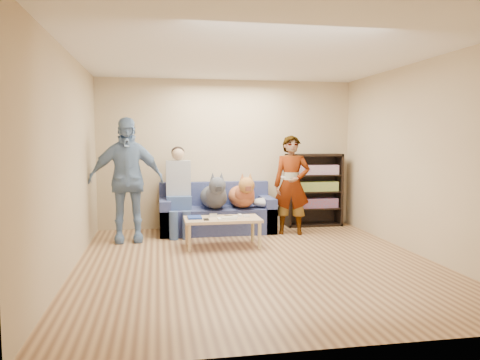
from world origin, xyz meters
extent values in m
plane|color=brown|center=(0.00, 0.00, 0.00)|extent=(5.00, 5.00, 0.00)
plane|color=white|center=(0.00, 0.00, 2.60)|extent=(5.00, 5.00, 0.00)
plane|color=tan|center=(0.00, 2.50, 1.30)|extent=(4.50, 0.00, 4.50)
plane|color=tan|center=(0.00, -2.50, 1.30)|extent=(4.50, 0.00, 4.50)
plane|color=tan|center=(-2.25, 0.00, 1.30)|extent=(0.00, 5.00, 5.00)
plane|color=tan|center=(2.25, 0.00, 1.30)|extent=(0.00, 5.00, 5.00)
ellipsoid|color=#B1B1B6|center=(0.54, 1.89, 0.50)|extent=(0.44, 0.37, 0.15)
imported|color=gray|center=(0.95, 1.68, 0.81)|extent=(0.67, 0.53, 1.62)
imported|color=#708DB4|center=(-1.69, 1.57, 0.95)|extent=(1.14, 0.54, 1.89)
cube|color=white|center=(0.75, 1.48, 0.96)|extent=(0.05, 0.11, 0.03)
cube|color=navy|center=(-0.70, 1.01, 0.43)|extent=(0.20, 0.26, 0.03)
cube|color=silver|center=(-0.25, 0.86, 0.43)|extent=(0.26, 0.20, 0.02)
cube|color=#B0A78D|center=(-0.22, 0.88, 0.44)|extent=(0.22, 0.17, 0.01)
cube|color=#B7B7BC|center=(-0.42, 1.08, 0.45)|extent=(0.11, 0.06, 0.05)
cube|color=white|center=(-0.02, 1.06, 0.43)|extent=(0.04, 0.13, 0.03)
cube|color=white|center=(0.06, 0.98, 0.43)|extent=(0.09, 0.06, 0.03)
cylinder|color=silver|center=(-0.10, 0.94, 0.43)|extent=(0.07, 0.07, 0.02)
cylinder|color=silver|center=(-0.10, 1.02, 0.43)|extent=(0.07, 0.07, 0.02)
cylinder|color=orange|center=(-0.32, 0.80, 0.42)|extent=(0.13, 0.06, 0.01)
cylinder|color=black|center=(-0.18, 1.14, 0.42)|extent=(0.13, 0.08, 0.01)
cube|color=black|center=(-0.55, 0.84, 0.43)|extent=(0.07, 0.12, 0.02)
cube|color=#515B93|center=(-0.25, 2.05, 0.21)|extent=(1.90, 0.85, 0.42)
cube|color=#515B93|center=(-0.25, 2.38, 0.62)|extent=(1.90, 0.18, 0.40)
cube|color=#515B93|center=(-1.11, 2.05, 0.29)|extent=(0.18, 0.85, 0.58)
cube|color=#515B93|center=(0.61, 2.05, 0.29)|extent=(0.18, 0.85, 0.58)
cube|color=#456099|center=(-0.89, 1.97, 0.53)|extent=(0.40, 0.38, 0.22)
cylinder|color=#3C4F84|center=(-0.99, 1.55, 0.21)|extent=(0.14, 0.14, 0.47)
cylinder|color=#3C4784|center=(-0.79, 1.55, 0.21)|extent=(0.14, 0.14, 0.47)
cube|color=#A5A6A9|center=(-0.89, 2.07, 0.92)|extent=(0.40, 0.24, 0.58)
sphere|color=tan|center=(-0.89, 2.07, 1.32)|extent=(0.21, 0.21, 0.21)
ellipsoid|color=black|center=(-0.89, 2.10, 1.35)|extent=(0.22, 0.22, 0.19)
ellipsoid|color=#45464E|center=(-0.31, 1.94, 0.61)|extent=(0.44, 0.91, 0.38)
sphere|color=#53555E|center=(-0.31, 1.62, 0.70)|extent=(0.33, 0.33, 0.33)
sphere|color=#4D5057|center=(-0.31, 1.44, 0.85)|extent=(0.26, 0.26, 0.26)
cube|color=black|center=(-0.31, 1.32, 0.81)|extent=(0.08, 0.13, 0.08)
cone|color=#46484F|center=(-0.38, 1.47, 0.99)|extent=(0.08, 0.08, 0.13)
cone|color=#51525C|center=(-0.24, 1.47, 0.99)|extent=(0.08, 0.08, 0.13)
cylinder|color=#4F545A|center=(-0.31, 2.37, 0.57)|extent=(0.05, 0.30, 0.17)
ellipsoid|color=#A95333|center=(0.16, 1.97, 0.60)|extent=(0.42, 0.88, 0.37)
sphere|color=#B55937|center=(0.16, 1.67, 0.69)|extent=(0.32, 0.32, 0.32)
sphere|color=#B67837|center=(0.16, 1.51, 0.84)|extent=(0.26, 0.26, 0.26)
cube|color=brown|center=(0.16, 1.40, 0.80)|extent=(0.08, 0.12, 0.07)
cone|color=#A96333|center=(0.10, 1.54, 0.97)|extent=(0.08, 0.08, 0.12)
cone|color=#AC6834|center=(0.22, 1.54, 0.97)|extent=(0.08, 0.08, 0.12)
cylinder|color=#C1673B|center=(0.16, 2.36, 0.57)|extent=(0.05, 0.29, 0.17)
cube|color=#D7AB84|center=(-0.30, 0.96, 0.40)|extent=(1.10, 0.60, 0.04)
cylinder|color=tan|center=(-0.80, 0.71, 0.19)|extent=(0.05, 0.05, 0.38)
cylinder|color=#D2B981|center=(0.20, 0.71, 0.19)|extent=(0.05, 0.05, 0.38)
cylinder|color=tan|center=(-0.80, 1.21, 0.19)|extent=(0.05, 0.05, 0.38)
cylinder|color=#CFBD7F|center=(0.20, 1.21, 0.19)|extent=(0.05, 0.05, 0.38)
cube|color=black|center=(1.07, 2.32, 0.65)|extent=(0.04, 0.34, 1.30)
cube|color=black|center=(2.03, 2.32, 0.65)|extent=(0.04, 0.34, 1.30)
cube|color=black|center=(1.55, 2.32, 1.28)|extent=(1.00, 0.34, 0.04)
cube|color=black|center=(1.55, 2.32, 0.02)|extent=(1.00, 0.34, 0.04)
cube|color=black|center=(1.55, 2.48, 0.65)|extent=(1.00, 0.02, 1.30)
cube|color=black|center=(1.55, 2.32, 0.32)|extent=(0.94, 0.32, 0.03)
cube|color=black|center=(1.55, 2.32, 0.62)|extent=(0.94, 0.32, 0.02)
cube|color=black|center=(1.55, 2.32, 0.92)|extent=(0.94, 0.32, 0.02)
cube|color=#B23333|center=(1.55, 2.30, 0.42)|extent=(0.84, 0.24, 0.17)
cube|color=gold|center=(1.55, 2.30, 0.72)|extent=(0.84, 0.24, 0.17)
cube|color=#994C99|center=(1.55, 2.30, 1.02)|extent=(0.84, 0.24, 0.17)
camera|label=1|loc=(-1.22, -5.70, 1.56)|focal=35.00mm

